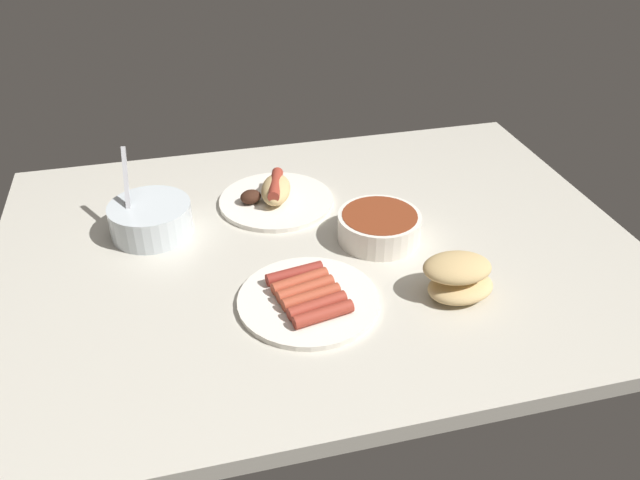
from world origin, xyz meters
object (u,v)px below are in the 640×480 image
bowl_chili (379,226)px  bowl_coleslaw (151,217)px  plate_sausages (308,298)px  bread_stack (459,277)px  plate_hotdog_assembled (275,196)px

bowl_chili → bowl_coleslaw: (42.05, -12.73, 0.55)cm
plate_sausages → bowl_chili: bowl_chili is taller
bowl_chili → bowl_coleslaw: 43.94cm
bread_stack → plate_sausages: bearing=-9.0°
plate_sausages → bowl_coleslaw: size_ratio=1.49×
bowl_chili → bread_stack: bread_stack is taller
bowl_coleslaw → bread_stack: bearing=146.8°
bowl_chili → plate_hotdog_assembled: bearing=-47.2°
bowl_coleslaw → plate_hotdog_assembled: bearing=-168.0°
plate_sausages → bread_stack: 25.38cm
plate_sausages → bowl_chili: (-17.53, -15.69, 1.88)cm
plate_hotdog_assembled → bowl_coleslaw: size_ratio=1.49×
bread_stack → plate_hotdog_assembled: (24.17, -37.76, -1.94)cm
bowl_chili → plate_hotdog_assembled: 24.71cm
bowl_coleslaw → plate_sausages: bearing=130.8°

